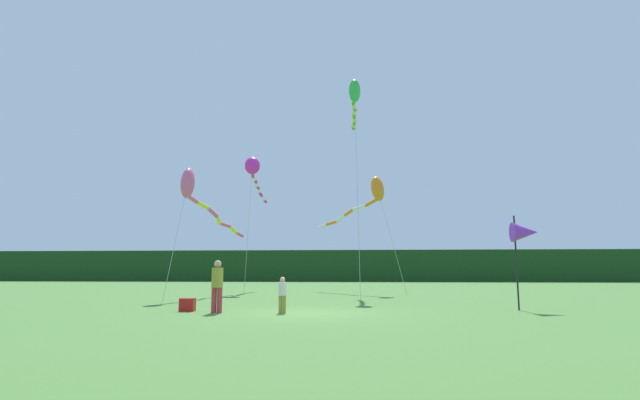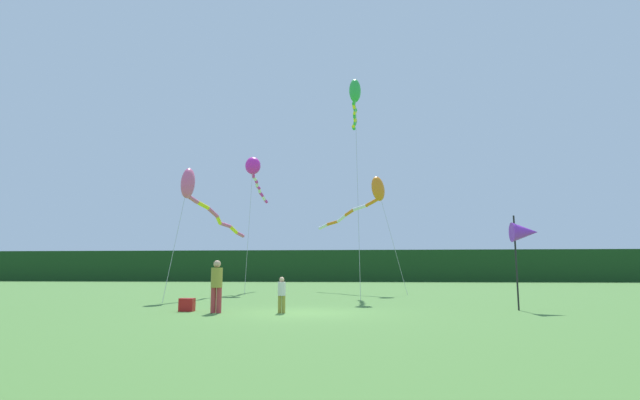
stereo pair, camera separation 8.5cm
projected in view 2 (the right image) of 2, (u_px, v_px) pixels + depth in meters
name	position (u px, v px, depth m)	size (l,w,h in m)	color
ground_plane	(304.00, 313.00, 15.96)	(120.00, 120.00, 0.00)	#477533
distant_treeline	(347.00, 266.00, 60.61)	(108.00, 2.30, 3.83)	#193D19
person_adult	(217.00, 283.00, 16.09)	(0.37, 0.37, 1.70)	#B23338
person_child	(282.00, 293.00, 16.01)	(0.26, 0.26, 1.16)	olive
cooler_box	(187.00, 305.00, 16.66)	(0.49, 0.33, 0.44)	red
banner_flag_pole	(524.00, 233.00, 17.36)	(0.90, 0.70, 3.31)	black
kite_orange	(371.00, 195.00, 30.28)	(5.55, 6.07, 7.14)	#B2B2B2
kite_green	(355.00, 96.00, 28.26)	(0.71, 7.26, 12.33)	#B2B2B2
kite_rainbow	(197.00, 193.00, 24.50)	(1.55, 8.86, 6.40)	#B2B2B2
kite_magenta	(254.00, 170.00, 32.11)	(1.08, 7.68, 8.73)	#B2B2B2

